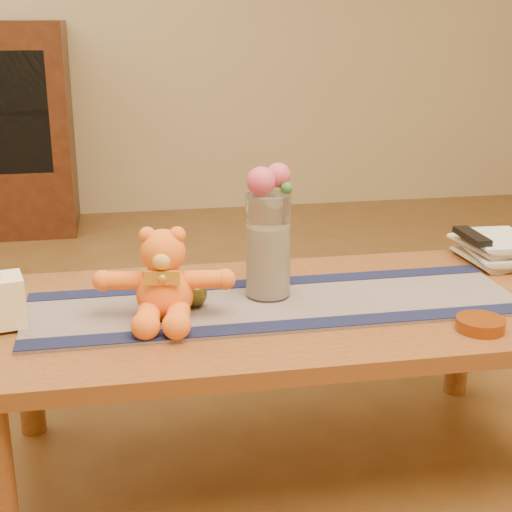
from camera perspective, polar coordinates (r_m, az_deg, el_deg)
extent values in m
plane|color=brown|center=(2.06, 1.42, -15.49)|extent=(5.50, 5.50, 0.00)
cube|color=brown|center=(1.85, 1.52, -4.33)|extent=(1.40, 0.70, 0.04)
cylinder|color=brown|center=(2.19, -16.95, -7.92)|extent=(0.07, 0.07, 0.41)
cylinder|color=brown|center=(2.39, 15.22, -5.52)|extent=(0.07, 0.07, 0.41)
cube|color=#192046|center=(1.84, 1.48, -3.67)|extent=(1.20, 0.36, 0.01)
cube|color=#121637|center=(1.71, 2.51, -5.27)|extent=(1.20, 0.07, 0.00)
cube|color=#121637|center=(1.97, 0.59, -2.01)|extent=(1.20, 0.07, 0.00)
cube|color=#FFF1BB|center=(1.79, -18.73, -3.25)|extent=(0.11, 0.11, 0.11)
cylinder|color=silver|center=(1.84, 0.93, 0.77)|extent=(0.11, 0.11, 0.26)
cylinder|color=beige|center=(1.86, 0.92, -0.38)|extent=(0.09, 0.09, 0.18)
sphere|color=#CF4962|center=(1.79, 0.39, 5.70)|extent=(0.07, 0.07, 0.07)
sphere|color=#CF4962|center=(1.81, 1.70, 6.16)|extent=(0.06, 0.06, 0.06)
sphere|color=#445D94|center=(1.84, 1.04, 5.82)|extent=(0.04, 0.04, 0.04)
sphere|color=#445D94|center=(1.82, -0.10, 5.42)|extent=(0.04, 0.04, 0.04)
sphere|color=#33662D|center=(1.80, 2.33, 5.17)|extent=(0.03, 0.03, 0.03)
sphere|color=#4E4A1A|center=(1.81, -4.70, -2.90)|extent=(0.07, 0.07, 0.06)
imported|color=beige|center=(2.23, 15.80, -0.30)|extent=(0.18, 0.23, 0.02)
imported|color=beige|center=(2.22, 16.01, 0.14)|extent=(0.18, 0.24, 0.02)
imported|color=beige|center=(2.22, 15.71, 0.64)|extent=(0.19, 0.24, 0.02)
imported|color=beige|center=(2.21, 16.04, 1.09)|extent=(0.18, 0.23, 0.02)
cube|color=black|center=(2.20, 16.08, 1.46)|extent=(0.05, 0.16, 0.02)
cylinder|color=#BF5914|center=(1.77, 16.68, -4.99)|extent=(0.11, 0.11, 0.03)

